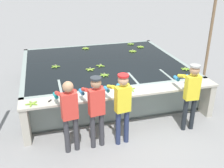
{
  "coord_description": "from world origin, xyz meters",
  "views": [
    {
      "loc": [
        -1.72,
        -4.97,
        3.59
      ],
      "look_at": [
        0.0,
        1.34,
        0.65
      ],
      "focal_mm": 42.0,
      "sensor_mm": 36.0,
      "label": 1
    }
  ],
  "objects_px": {
    "banana_bunch_floating_5": "(133,51)",
    "banana_bunch_floating_1": "(140,47)",
    "worker_1": "(96,106)",
    "banana_bunch_floating_0": "(90,69)",
    "worker_3": "(191,91)",
    "banana_bunch_floating_4": "(100,66)",
    "banana_bunch_floating_3": "(55,67)",
    "banana_bunch_floating_2": "(131,44)",
    "knife_0": "(52,99)",
    "support_post_right": "(210,36)",
    "worker_2": "(122,103)",
    "banana_bunch_floating_6": "(186,69)",
    "banana_bunch_ledge_1": "(32,104)",
    "banana_bunch_floating_7": "(86,48)",
    "worker_0": "(69,111)",
    "banana_bunch_floating_8": "(104,75)",
    "banana_bunch_ledge_0": "(131,89)"
  },
  "relations": [
    {
      "from": "banana_bunch_floating_0",
      "to": "banana_bunch_floating_3",
      "type": "relative_size",
      "value": 0.99
    },
    {
      "from": "banana_bunch_floating_5",
      "to": "banana_bunch_floating_2",
      "type": "bearing_deg",
      "value": 75.07
    },
    {
      "from": "banana_bunch_floating_0",
      "to": "knife_0",
      "type": "relative_size",
      "value": 0.91
    },
    {
      "from": "banana_bunch_floating_6",
      "to": "banana_bunch_floating_2",
      "type": "bearing_deg",
      "value": 102.43
    },
    {
      "from": "knife_0",
      "to": "support_post_right",
      "type": "height_order",
      "value": "support_post_right"
    },
    {
      "from": "banana_bunch_ledge_0",
      "to": "banana_bunch_floating_5",
      "type": "bearing_deg",
      "value": 69.67
    },
    {
      "from": "banana_bunch_floating_3",
      "to": "banana_bunch_ledge_1",
      "type": "bearing_deg",
      "value": -106.61
    },
    {
      "from": "banana_bunch_floating_3",
      "to": "banana_bunch_floating_7",
      "type": "relative_size",
      "value": 0.98
    },
    {
      "from": "worker_1",
      "to": "banana_bunch_floating_2",
      "type": "relative_size",
      "value": 5.8
    },
    {
      "from": "worker_2",
      "to": "banana_bunch_floating_4",
      "type": "xyz_separation_m",
      "value": [
        0.09,
        2.42,
        -0.05
      ]
    },
    {
      "from": "banana_bunch_floating_7",
      "to": "knife_0",
      "type": "relative_size",
      "value": 0.94
    },
    {
      "from": "worker_1",
      "to": "worker_2",
      "type": "distance_m",
      "value": 0.55
    },
    {
      "from": "worker_3",
      "to": "banana_bunch_floating_0",
      "type": "bearing_deg",
      "value": 132.63
    },
    {
      "from": "worker_2",
      "to": "banana_bunch_ledge_1",
      "type": "height_order",
      "value": "worker_2"
    },
    {
      "from": "banana_bunch_floating_7",
      "to": "banana_bunch_floating_0",
      "type": "bearing_deg",
      "value": -96.56
    },
    {
      "from": "worker_3",
      "to": "banana_bunch_floating_4",
      "type": "relative_size",
      "value": 6.41
    },
    {
      "from": "banana_bunch_floating_6",
      "to": "support_post_right",
      "type": "xyz_separation_m",
      "value": [
        1.3,
        0.91,
        0.66
      ]
    },
    {
      "from": "worker_3",
      "to": "banana_bunch_floating_6",
      "type": "height_order",
      "value": "worker_3"
    },
    {
      "from": "worker_3",
      "to": "banana_bunch_ledge_1",
      "type": "height_order",
      "value": "worker_3"
    },
    {
      "from": "banana_bunch_floating_2",
      "to": "banana_bunch_floating_0",
      "type": "bearing_deg",
      "value": -131.7
    },
    {
      "from": "banana_bunch_floating_4",
      "to": "banana_bunch_floating_8",
      "type": "bearing_deg",
      "value": -94.57
    },
    {
      "from": "banana_bunch_floating_0",
      "to": "banana_bunch_floating_5",
      "type": "distance_m",
      "value": 2.18
    },
    {
      "from": "banana_bunch_floating_2",
      "to": "banana_bunch_floating_4",
      "type": "bearing_deg",
      "value": -129.19
    },
    {
      "from": "banana_bunch_floating_5",
      "to": "support_post_right",
      "type": "distance_m",
      "value": 2.52
    },
    {
      "from": "worker_0",
      "to": "banana_bunch_ledge_1",
      "type": "xyz_separation_m",
      "value": [
        -0.73,
        0.52,
        -0.01
      ]
    },
    {
      "from": "worker_3",
      "to": "banana_bunch_floating_4",
      "type": "bearing_deg",
      "value": 124.5
    },
    {
      "from": "worker_2",
      "to": "worker_1",
      "type": "bearing_deg",
      "value": 176.77
    },
    {
      "from": "worker_2",
      "to": "banana_bunch_floating_7",
      "type": "xyz_separation_m",
      "value": [
        -0.01,
        4.3,
        -0.05
      ]
    },
    {
      "from": "banana_bunch_floating_7",
      "to": "worker_1",
      "type": "bearing_deg",
      "value": -97.18
    },
    {
      "from": "worker_3",
      "to": "banana_bunch_floating_5",
      "type": "xyz_separation_m",
      "value": [
        -0.2,
        3.43,
        -0.05
      ]
    },
    {
      "from": "banana_bunch_floating_3",
      "to": "banana_bunch_ledge_0",
      "type": "xyz_separation_m",
      "value": [
        1.6,
        -2.03,
        0.0
      ]
    },
    {
      "from": "worker_3",
      "to": "banana_bunch_floating_7",
      "type": "distance_m",
      "value": 4.52
    },
    {
      "from": "banana_bunch_floating_4",
      "to": "banana_bunch_ledge_1",
      "type": "xyz_separation_m",
      "value": [
        -1.92,
        -1.88,
        0.0
      ]
    },
    {
      "from": "banana_bunch_floating_0",
      "to": "banana_bunch_floating_1",
      "type": "distance_m",
      "value": 2.8
    },
    {
      "from": "worker_2",
      "to": "banana_bunch_ledge_1",
      "type": "relative_size",
      "value": 5.91
    },
    {
      "from": "worker_2",
      "to": "banana_bunch_ledge_0",
      "type": "bearing_deg",
      "value": 57.72
    },
    {
      "from": "banana_bunch_floating_3",
      "to": "banana_bunch_floating_5",
      "type": "distance_m",
      "value": 2.79
    },
    {
      "from": "banana_bunch_floating_4",
      "to": "banana_bunch_ledge_1",
      "type": "height_order",
      "value": "banana_bunch_ledge_1"
    },
    {
      "from": "banana_bunch_floating_6",
      "to": "support_post_right",
      "type": "height_order",
      "value": "support_post_right"
    },
    {
      "from": "worker_3",
      "to": "worker_0",
      "type": "bearing_deg",
      "value": -178.25
    },
    {
      "from": "worker_1",
      "to": "banana_bunch_floating_0",
      "type": "distance_m",
      "value": 2.2
    },
    {
      "from": "banana_bunch_floating_3",
      "to": "banana_bunch_floating_6",
      "type": "relative_size",
      "value": 0.98
    },
    {
      "from": "knife_0",
      "to": "banana_bunch_ledge_1",
      "type": "bearing_deg",
      "value": -165.41
    },
    {
      "from": "banana_bunch_floating_5",
      "to": "banana_bunch_floating_1",
      "type": "bearing_deg",
      "value": 43.8
    },
    {
      "from": "banana_bunch_floating_3",
      "to": "banana_bunch_floating_2",
      "type": "bearing_deg",
      "value": 30.65
    },
    {
      "from": "banana_bunch_floating_7",
      "to": "banana_bunch_floating_8",
      "type": "distance_m",
      "value": 2.61
    },
    {
      "from": "banana_bunch_floating_2",
      "to": "banana_bunch_floating_4",
      "type": "xyz_separation_m",
      "value": [
        -1.63,
        -2.0,
        0.0
      ]
    },
    {
      "from": "banana_bunch_floating_2",
      "to": "banana_bunch_floating_3",
      "type": "xyz_separation_m",
      "value": [
        -2.9,
        -1.72,
        0.0
      ]
    },
    {
      "from": "banana_bunch_floating_1",
      "to": "banana_bunch_floating_8",
      "type": "relative_size",
      "value": 0.99
    },
    {
      "from": "worker_1",
      "to": "banana_bunch_floating_4",
      "type": "relative_size",
      "value": 6.35
    }
  ]
}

